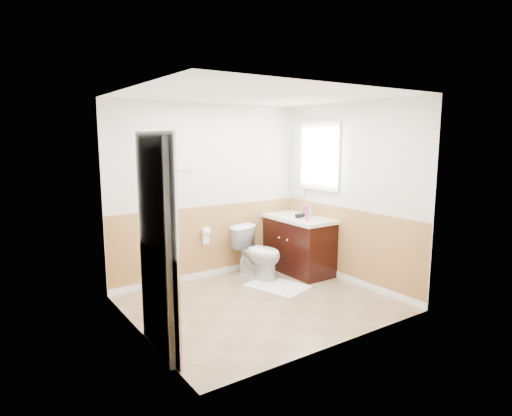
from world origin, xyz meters
TOP-DOWN VIEW (x-y plane):
  - floor at (0.00, 0.00)m, footprint 3.00×3.00m
  - ceiling at (0.00, 0.00)m, footprint 3.00×3.00m
  - wall_back at (0.00, 1.30)m, footprint 3.00×0.00m
  - wall_front at (0.00, -1.30)m, footprint 3.00×0.00m
  - wall_left at (-1.50, 0.00)m, footprint 0.00×3.00m
  - wall_right at (1.50, 0.00)m, footprint 0.00×3.00m
  - wainscot_back at (0.00, 1.29)m, footprint 3.00×0.00m
  - wainscot_front at (0.00, -1.29)m, footprint 3.00×0.00m
  - wainscot_left at (-1.49, 0.00)m, footprint 0.00×2.60m
  - wainscot_right at (1.49, 0.00)m, footprint 0.00×2.60m
  - toilet at (0.52, 0.82)m, footprint 0.62×0.83m
  - bath_mat at (0.52, 0.35)m, footprint 0.76×0.93m
  - vanity_cabinet at (1.21, 0.73)m, footprint 0.55×1.10m
  - vanity_knob_left at (0.91, 0.63)m, footprint 0.03×0.03m
  - vanity_knob_right at (0.91, 0.83)m, footprint 0.03×0.03m
  - countertop at (1.20, 0.73)m, footprint 0.60×1.15m
  - sink_basin at (1.21, 0.88)m, footprint 0.36×0.36m
  - faucet at (1.39, 0.88)m, footprint 0.02×0.02m
  - lotion_bottle at (1.11, 0.44)m, footprint 0.05×0.05m
  - soap_dispenser at (1.33, 0.64)m, footprint 0.11×0.11m
  - hair_dryer_body at (1.16, 0.65)m, footprint 0.14×0.07m
  - hair_dryer_handle at (1.13, 0.63)m, footprint 0.03×0.03m
  - mirror_panel at (1.48, 1.10)m, footprint 0.02×0.35m
  - window_frame at (1.47, 0.59)m, footprint 0.04×0.80m
  - window_glass at (1.49, 0.59)m, footprint 0.01×0.70m
  - door at (-1.40, -0.45)m, footprint 0.29×0.78m
  - door_frame at (-1.48, -0.45)m, footprint 0.02×0.92m
  - door_knob at (-1.34, -0.12)m, footprint 0.06×0.06m
  - towel_bar at (-0.55, 1.25)m, footprint 0.62×0.02m
  - tp_holder_bar at (-0.10, 1.23)m, footprint 0.14×0.02m
  - tp_roll at (-0.10, 1.23)m, footprint 0.10×0.11m
  - tp_sheet at (-0.10, 1.23)m, footprint 0.10×0.01m

SIDE VIEW (x-z plane):
  - floor at x=0.00m, z-range 0.00..0.00m
  - bath_mat at x=0.52m, z-range 0.00..0.02m
  - toilet at x=0.52m, z-range 0.00..0.75m
  - vanity_cabinet at x=1.21m, z-range 0.00..0.80m
  - wainscot_back at x=0.00m, z-range -1.00..2.00m
  - wainscot_front at x=0.00m, z-range -1.00..2.00m
  - wainscot_left at x=-1.49m, z-range -0.80..1.80m
  - wainscot_right at x=1.49m, z-range -0.80..1.80m
  - vanity_knob_left at x=0.91m, z-range 0.53..0.57m
  - vanity_knob_right at x=0.91m, z-range 0.53..0.57m
  - tp_sheet at x=-0.10m, z-range 0.51..0.67m
  - tp_holder_bar at x=-0.10m, z-range 0.69..0.71m
  - tp_roll at x=-0.10m, z-range 0.64..0.76m
  - countertop at x=1.20m, z-range 0.80..0.85m
  - hair_dryer_handle at x=1.13m, z-range 0.82..0.89m
  - sink_basin at x=1.21m, z-range 0.85..0.87m
  - hair_dryer_body at x=1.16m, z-range 0.85..0.92m
  - faucet at x=1.39m, z-range 0.85..0.99m
  - soap_dispenser at x=1.33m, z-range 0.85..1.04m
  - door_knob at x=-1.34m, z-range 0.92..0.98m
  - lotion_bottle at x=1.11m, z-range 0.85..1.07m
  - door at x=-1.40m, z-range 0.00..2.04m
  - door_frame at x=-1.48m, z-range -0.02..2.08m
  - wall_back at x=0.00m, z-range -0.25..2.75m
  - wall_front at x=0.00m, z-range -0.25..2.75m
  - wall_left at x=-1.50m, z-range -0.25..2.75m
  - wall_right at x=1.50m, z-range -0.25..2.75m
  - mirror_panel at x=1.48m, z-range 1.10..2.00m
  - towel_bar at x=-0.55m, z-range 1.59..1.61m
  - window_frame at x=1.47m, z-range 1.25..2.25m
  - window_glass at x=1.49m, z-range 1.30..2.20m
  - ceiling at x=0.00m, z-range 2.50..2.50m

